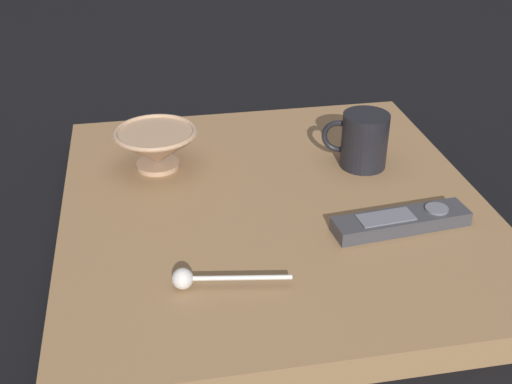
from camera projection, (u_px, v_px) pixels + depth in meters
The scene contains 6 objects.
ground_plane at pixel (274, 223), 0.98m from camera, with size 6.00×6.00×0.00m, color black.
table at pixel (274, 212), 0.97m from camera, with size 0.66×0.61×0.04m.
cereal_bowl at pixel (156, 146), 1.03m from camera, with size 0.13×0.13×0.07m.
coffee_mug at pixel (363, 140), 1.03m from camera, with size 0.07×0.10×0.09m.
teaspoon at pixel (194, 278), 0.78m from camera, with size 0.04×0.14×0.03m.
tv_remote_near at pixel (401, 221), 0.89m from camera, with size 0.06×0.20×0.02m.
Camera 1 is at (0.80, -0.17, 0.53)m, focal length 45.65 mm.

